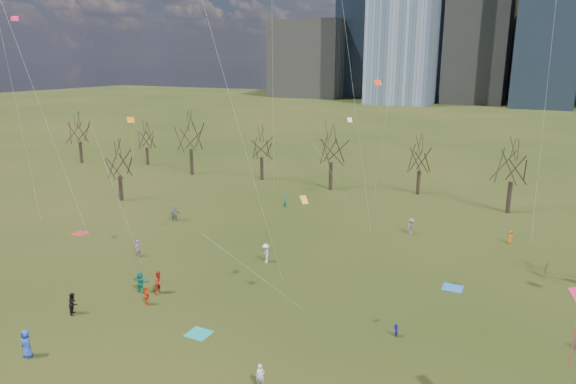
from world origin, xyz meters
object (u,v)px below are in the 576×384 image
at_px(blanket_teal, 199,334).
at_px(person_2, 159,282).
at_px(person_0, 26,344).
at_px(blanket_navy, 453,288).
at_px(blanket_crimson, 80,234).
at_px(person_4, 147,296).
at_px(person_1, 260,376).

height_order(blanket_teal, person_2, person_2).
bearing_deg(person_2, person_0, 176.56).
bearing_deg(blanket_navy, person_0, -135.07).
relative_size(blanket_navy, blanket_crimson, 1.00).
bearing_deg(person_4, blanket_crimson, -9.20).
relative_size(blanket_crimson, person_2, 0.83).
xyz_separation_m(blanket_navy, person_4, (-20.76, -13.70, 0.76)).
bearing_deg(person_1, person_0, 154.75).
relative_size(blanket_crimson, person_1, 1.13).
height_order(person_2, person_4, person_2).
relative_size(person_0, person_1, 1.34).
bearing_deg(person_4, person_1, 177.83).
xyz_separation_m(person_2, person_4, (0.47, -2.03, -0.19)).
relative_size(blanket_navy, person_0, 0.84).
height_order(person_0, person_1, person_0).
bearing_deg(blanket_teal, blanket_crimson, 154.64).
height_order(blanket_navy, blanket_crimson, same).
xyz_separation_m(blanket_crimson, person_4, (18.00, -9.67, 0.76)).
distance_m(blanket_navy, person_1, 20.30).
height_order(person_0, person_2, person_2).
bearing_deg(person_2, person_4, -162.56).
distance_m(blanket_navy, person_4, 24.88).
bearing_deg(person_0, blanket_navy, 59.32).
relative_size(person_2, person_4, 1.25).
distance_m(person_2, person_4, 2.09).
distance_m(blanket_navy, blanket_crimson, 38.97).
bearing_deg(person_0, blanket_teal, 55.85).
distance_m(blanket_teal, blanket_navy, 21.27).
bearing_deg(blanket_navy, person_4, -146.59).
distance_m(blanket_teal, person_0, 10.91).
bearing_deg(blanket_crimson, person_0, -49.33).
distance_m(blanket_navy, person_0, 32.13).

